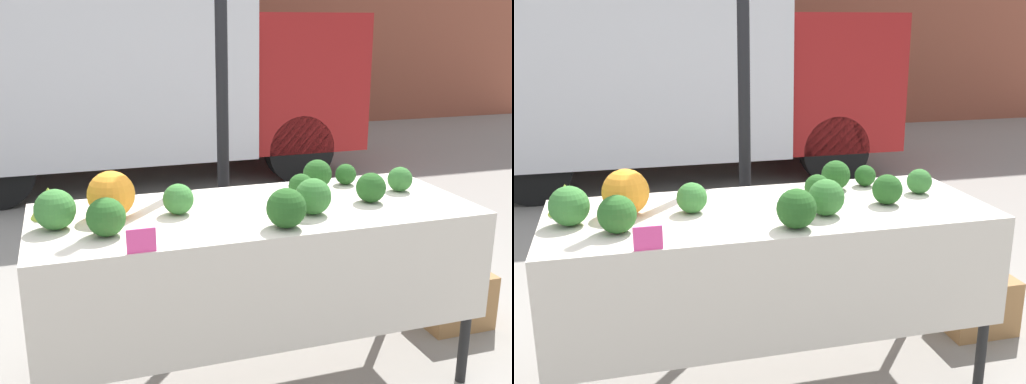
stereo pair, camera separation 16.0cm
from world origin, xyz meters
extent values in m
plane|color=gray|center=(0.00, 0.00, 0.00)|extent=(40.00, 40.00, 0.00)
cylinder|color=black|center=(0.05, 0.77, 1.39)|extent=(0.07, 0.07, 2.79)
cube|color=silver|center=(-0.55, 4.32, 1.39)|extent=(3.38, 1.93, 2.09)
cube|color=maroon|center=(1.80, 4.32, 1.10)|extent=(1.33, 1.77, 1.50)
cylinder|color=black|center=(1.67, 3.55, 0.38)|extent=(0.77, 0.22, 0.77)
cylinder|color=black|center=(1.67, 5.10, 0.38)|extent=(0.77, 0.22, 0.77)
cylinder|color=black|center=(-1.48, 3.55, 0.38)|extent=(0.77, 0.22, 0.77)
cylinder|color=black|center=(-1.48, 5.10, 0.38)|extent=(0.77, 0.22, 0.77)
cube|color=beige|center=(0.00, 0.00, 0.88)|extent=(2.06, 0.82, 0.03)
cube|color=beige|center=(0.00, -0.41, 0.62)|extent=(2.06, 0.01, 0.49)
cylinder|color=black|center=(-0.97, -0.35, 0.43)|extent=(0.05, 0.05, 0.87)
cylinder|color=black|center=(0.97, -0.35, 0.43)|extent=(0.05, 0.05, 0.87)
cylinder|color=black|center=(-0.97, 0.35, 0.43)|extent=(0.05, 0.05, 0.87)
cylinder|color=black|center=(0.97, 0.35, 0.43)|extent=(0.05, 0.05, 0.87)
sphere|color=orange|center=(-0.65, 0.07, 1.01)|extent=(0.21, 0.21, 0.21)
cone|color=#93B238|center=(-0.92, 0.17, 0.97)|extent=(0.17, 0.17, 0.14)
sphere|color=#23511E|center=(0.42, 0.24, 0.98)|extent=(0.15, 0.15, 0.15)
sphere|color=#23511E|center=(0.04, -0.30, 0.99)|extent=(0.17, 0.17, 0.17)
sphere|color=#285B23|center=(-0.70, -0.17, 0.98)|extent=(0.16, 0.16, 0.16)
sphere|color=#387533|center=(-0.36, 0.03, 0.97)|extent=(0.14, 0.14, 0.14)
sphere|color=#336B2D|center=(0.80, 0.06, 0.96)|extent=(0.13, 0.13, 0.13)
sphere|color=#336B2D|center=(0.22, -0.16, 0.98)|extent=(0.17, 0.17, 0.17)
sphere|color=#23511E|center=(0.56, -0.07, 0.97)|extent=(0.15, 0.15, 0.15)
sphere|color=#23511E|center=(0.59, 0.26, 0.96)|extent=(0.11, 0.11, 0.11)
sphere|color=#23511E|center=(0.26, 0.09, 0.96)|extent=(0.13, 0.13, 0.13)
sphere|color=#387533|center=(-0.89, -0.02, 0.99)|extent=(0.17, 0.17, 0.17)
cube|color=#EF4793|center=(-0.59, -0.40, 0.95)|extent=(0.11, 0.01, 0.10)
cube|color=#9E7042|center=(1.29, 0.18, 0.16)|extent=(0.39, 0.33, 0.33)
camera|label=1|loc=(-0.84, -2.55, 1.74)|focal=42.00mm
camera|label=2|loc=(-0.68, -2.59, 1.74)|focal=42.00mm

